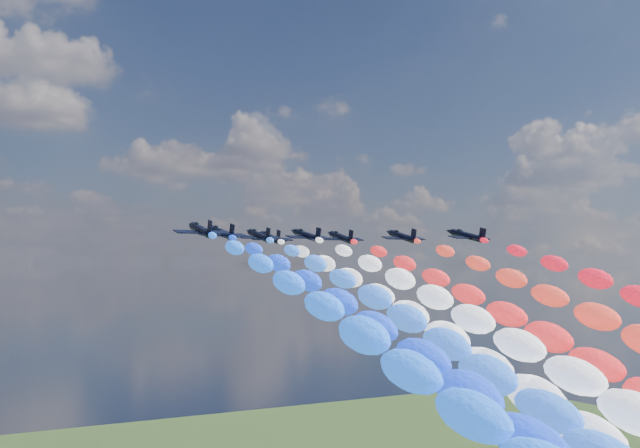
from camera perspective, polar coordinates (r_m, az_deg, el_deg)
jet_0 at (r=129.50m, az=-8.50°, el=-0.42°), size 9.14×12.29×4.96m
trail_0 at (r=76.97m, az=8.69°, el=-13.40°), size 6.39×119.18×43.47m
jet_1 at (r=140.66m, az=-7.05°, el=-0.62°), size 9.34×12.43×4.96m
trail_1 at (r=88.48m, az=8.77°, el=-12.01°), size 6.39×119.18×43.47m
jet_2 at (r=154.42m, az=-4.38°, el=-0.83°), size 8.90×12.12×4.96m
trail_2 at (r=103.41m, az=10.58°, el=-10.66°), size 6.39×119.18×43.47m
jet_3 at (r=153.39m, az=-0.95°, el=-0.82°), size 9.36×12.45×4.96m
trail_3 at (r=104.90m, az=15.70°, el=-10.49°), size 6.39×119.18×43.47m
jet_4 at (r=164.33m, az=-3.58°, el=-0.95°), size 9.29×12.40×4.96m
trail_4 at (r=113.48m, az=10.41°, el=-9.96°), size 6.39×119.18×43.47m
jet_5 at (r=163.78m, az=1.51°, el=-0.95°), size 9.34×12.43×4.96m
trail_5 at (r=116.69m, az=17.60°, el=-9.68°), size 6.39×119.18×43.47m
jet_6 at (r=159.35m, az=5.88°, el=-0.88°), size 9.36×12.45×4.96m
jet_7 at (r=157.24m, az=10.45°, el=-0.82°), size 9.55×12.58×4.96m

